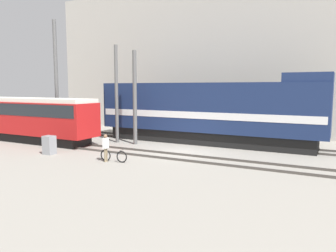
% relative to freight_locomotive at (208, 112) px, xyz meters
% --- Properties ---
extents(ground_plane, '(120.00, 120.00, 0.00)m').
position_rel_freight_locomotive_xyz_m(ground_plane, '(-0.28, -4.37, -2.45)').
color(ground_plane, gray).
extents(track_near, '(60.00, 1.51, 0.14)m').
position_rel_freight_locomotive_xyz_m(track_near, '(-0.28, -5.76, -2.38)').
color(track_near, '#47423D').
rests_on(track_near, ground).
extents(track_far, '(60.00, 1.51, 0.14)m').
position_rel_freight_locomotive_xyz_m(track_far, '(-0.28, 0.00, -2.38)').
color(track_far, '#47423D').
rests_on(track_far, ground).
extents(building_backdrop, '(39.44, 6.00, 14.20)m').
position_rel_freight_locomotive_xyz_m(building_backdrop, '(-0.28, 8.80, 4.65)').
color(building_backdrop, '#B7B2A8').
rests_on(building_backdrop, ground).
extents(freight_locomotive, '(17.31, 3.04, 5.25)m').
position_rel_freight_locomotive_xyz_m(freight_locomotive, '(0.00, 0.00, 0.00)').
color(freight_locomotive, black).
rests_on(freight_locomotive, ground).
extents(streetcar, '(11.40, 2.54, 3.48)m').
position_rel_freight_locomotive_xyz_m(streetcar, '(-12.41, -5.76, -0.46)').
color(streetcar, black).
rests_on(streetcar, ground).
extents(bicycle, '(1.77, 0.44, 0.75)m').
position_rel_freight_locomotive_xyz_m(bicycle, '(-2.55, -8.48, -2.11)').
color(bicycle, black).
rests_on(bicycle, ground).
extents(person, '(0.25, 0.38, 1.62)m').
position_rel_freight_locomotive_xyz_m(person, '(-2.96, -8.67, -1.47)').
color(person, '#8C7A5B').
rests_on(person, ground).
extents(utility_pole_left, '(0.31, 0.31, 9.99)m').
position_rel_freight_locomotive_xyz_m(utility_pole_left, '(-12.78, -2.88, 2.54)').
color(utility_pole_left, '#595959').
rests_on(utility_pole_left, ground).
extents(utility_pole_center, '(0.26, 0.26, 7.54)m').
position_rel_freight_locomotive_xyz_m(utility_pole_center, '(-6.43, -2.88, 1.32)').
color(utility_pole_center, '#595959').
rests_on(utility_pole_center, ground).
extents(utility_pole_right, '(0.30, 0.30, 7.03)m').
position_rel_freight_locomotive_xyz_m(utility_pole_right, '(-4.74, -2.88, 1.06)').
color(utility_pole_right, '#595959').
rests_on(utility_pole_right, ground).
extents(signal_box, '(0.70, 0.60, 1.20)m').
position_rel_freight_locomotive_xyz_m(signal_box, '(-7.58, -8.64, -1.85)').
color(signal_box, gray).
rests_on(signal_box, ground).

